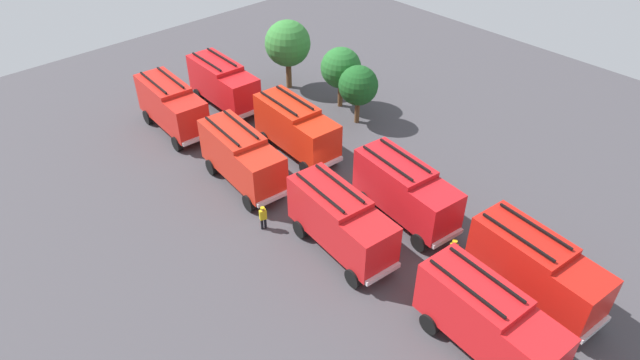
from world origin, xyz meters
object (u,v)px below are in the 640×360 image
(fire_truck_2, at_px, (341,220))
(fire_truck_7, at_px, (536,267))
(fire_truck_0, at_px, (172,105))
(fire_truck_5, at_px, (296,127))
(fire_truck_6, at_px, (405,190))
(firefighter_2, at_px, (246,80))
(firefighter_4, at_px, (263,217))
(traffic_cone_0, at_px, (338,213))
(tree_1, at_px, (341,68))
(firefighter_1, at_px, (453,251))
(tree_0, at_px, (288,44))
(fire_truck_3, at_px, (488,320))
(tree_2, at_px, (358,86))
(firefighter_3, at_px, (428,190))
(fire_truck_4, at_px, (223,83))
(fire_truck_1, at_px, (242,156))

(fire_truck_2, relative_size, fire_truck_7, 1.00)
(fire_truck_0, distance_m, fire_truck_5, 9.94)
(fire_truck_5, distance_m, fire_truck_6, 9.95)
(fire_truck_2, height_order, firefighter_2, fire_truck_2)
(fire_truck_0, xyz_separation_m, firefighter_4, (13.63, -2.08, -1.25))
(fire_truck_0, relative_size, traffic_cone_0, 10.58)
(tree_1, bearing_deg, fire_truck_0, -116.00)
(firefighter_1, distance_m, tree_0, 24.02)
(tree_1, height_order, traffic_cone_0, tree_1)
(fire_truck_6, height_order, tree_0, tree_0)
(firefighter_4, bearing_deg, fire_truck_7, -132.83)
(fire_truck_7, bearing_deg, fire_truck_3, -80.55)
(firefighter_1, height_order, tree_2, tree_2)
(fire_truck_6, height_order, traffic_cone_0, fire_truck_6)
(fire_truck_7, relative_size, firefighter_3, 4.45)
(fire_truck_5, distance_m, traffic_cone_0, 8.00)
(fire_truck_3, relative_size, tree_1, 1.47)
(fire_truck_3, distance_m, fire_truck_7, 4.65)
(fire_truck_0, distance_m, fire_truck_6, 19.28)
(fire_truck_3, distance_m, firefighter_2, 30.09)
(traffic_cone_0, bearing_deg, firefighter_1, 14.90)
(fire_truck_6, bearing_deg, traffic_cone_0, -125.60)
(tree_0, bearing_deg, tree_1, 9.67)
(fire_truck_4, xyz_separation_m, firefighter_3, (19.09, 2.31, -1.22))
(fire_truck_2, relative_size, traffic_cone_0, 10.66)
(firefighter_4, xyz_separation_m, tree_2, (-5.01, 13.18, 2.26))
(fire_truck_0, bearing_deg, fire_truck_7, 13.97)
(firefighter_1, xyz_separation_m, tree_1, (-17.28, 8.17, 2.40))
(firefighter_1, bearing_deg, fire_truck_0, -89.84)
(fire_truck_1, distance_m, fire_truck_7, 18.89)
(fire_truck_3, distance_m, tree_0, 29.28)
(fire_truck_3, relative_size, firefighter_3, 4.43)
(traffic_cone_0, bearing_deg, fire_truck_3, -8.37)
(fire_truck_1, xyz_separation_m, firefighter_4, (4.54, -1.88, -1.25))
(fire_truck_1, relative_size, firefighter_3, 4.43)
(fire_truck_3, relative_size, fire_truck_4, 1.01)
(firefighter_4, distance_m, traffic_cone_0, 4.63)
(fire_truck_0, relative_size, fire_truck_3, 0.99)
(fire_truck_2, distance_m, traffic_cone_0, 3.31)
(firefighter_2, relative_size, tree_1, 0.35)
(tree_2, bearing_deg, firefighter_2, -162.51)
(fire_truck_2, relative_size, tree_2, 1.58)
(fire_truck_0, relative_size, fire_truck_4, 1.01)
(firefighter_2, distance_m, tree_0, 4.76)
(traffic_cone_0, bearing_deg, tree_1, 135.04)
(firefighter_2, bearing_deg, fire_truck_2, 15.64)
(tree_2, bearing_deg, fire_truck_7, -18.57)
(firefighter_1, distance_m, tree_2, 16.38)
(fire_truck_4, xyz_separation_m, traffic_cone_0, (16.37, -3.05, -1.81))
(tree_1, bearing_deg, traffic_cone_0, -44.96)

